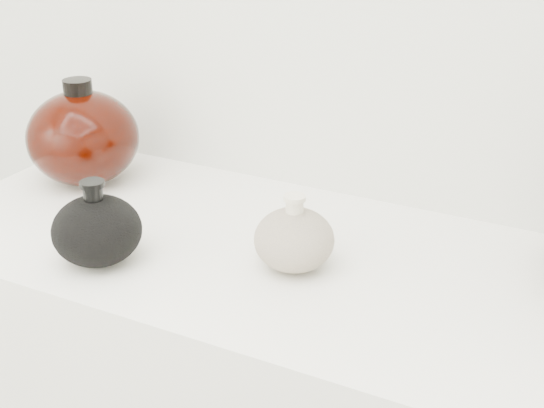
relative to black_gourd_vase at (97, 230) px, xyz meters
The scene contains 3 objects.
black_gourd_vase is the anchor object (origin of this frame).
cream_gourd_vase 0.29m from the black_gourd_vase, 23.63° to the left, with size 0.14×0.14×0.11m.
left_round_pot 0.32m from the black_gourd_vase, 132.95° to the left, with size 0.21×0.21×0.19m.
Camera 1 is at (0.44, 0.05, 1.44)m, focal length 50.00 mm.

